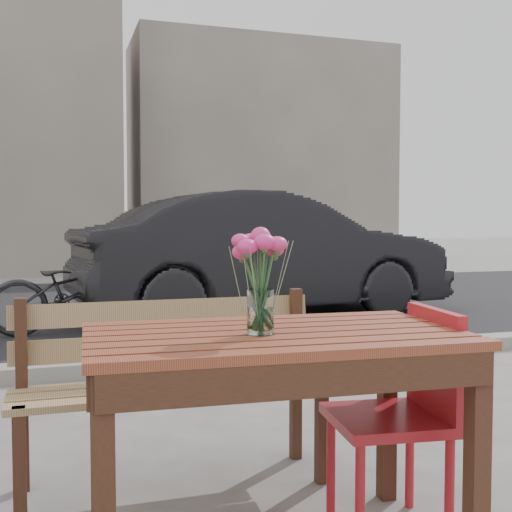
{
  "coord_description": "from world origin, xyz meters",
  "views": [
    {
      "loc": [
        -0.54,
        -2.03,
        1.19
      ],
      "look_at": [
        0.14,
        0.08,
        1.07
      ],
      "focal_mm": 45.0,
      "sensor_mm": 36.0,
      "label": 1
    }
  ],
  "objects": [
    {
      "name": "street",
      "position": [
        0.0,
        5.06,
        0.03
      ],
      "size": [
        30.0,
        8.12,
        0.12
      ],
      "color": "black",
      "rests_on": "ground"
    },
    {
      "name": "backdrop_buildings",
      "position": [
        0.17,
        14.4,
        3.6
      ],
      "size": [
        15.5,
        4.0,
        8.0
      ],
      "color": "slate",
      "rests_on": "ground"
    },
    {
      "name": "main_table",
      "position": [
        0.2,
        0.07,
        0.67
      ],
      "size": [
        1.34,
        0.82,
        0.81
      ],
      "rotation": [
        0.0,
        0.0,
        -0.05
      ],
      "color": "maroon",
      "rests_on": "ground"
    },
    {
      "name": "main_bench",
      "position": [
        -0.03,
        0.85,
        0.53
      ],
      "size": [
        1.41,
        0.42,
        0.88
      ],
      "rotation": [
        0.0,
        0.0,
        0.0
      ],
      "color": "olive",
      "rests_on": "ground"
    },
    {
      "name": "red_chair",
      "position": [
        0.76,
        0.11,
        0.5
      ],
      "size": [
        0.47,
        0.47,
        0.85
      ],
      "rotation": [
        0.0,
        0.0,
        -1.69
      ],
      "color": "#A81A22",
      "rests_on": "ground"
    },
    {
      "name": "main_vase",
      "position": [
        0.14,
        0.03,
        1.03
      ],
      "size": [
        0.2,
        0.2,
        0.36
      ],
      "color": "white",
      "rests_on": "main_table"
    },
    {
      "name": "parked_car",
      "position": [
        2.0,
        5.61,
        0.77
      ],
      "size": [
        4.85,
        2.19,
        1.55
      ],
      "primitive_type": "imported",
      "rotation": [
        0.0,
        0.0,
        1.69
      ],
      "color": "black",
      "rests_on": "ground"
    },
    {
      "name": "bicycle",
      "position": [
        -0.31,
        5.04,
        0.47
      ],
      "size": [
        1.83,
        0.79,
        0.93
      ],
      "primitive_type": "imported",
      "rotation": [
        0.0,
        0.0,
        1.67
      ],
      "color": "black",
      "rests_on": "ground"
    }
  ]
}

